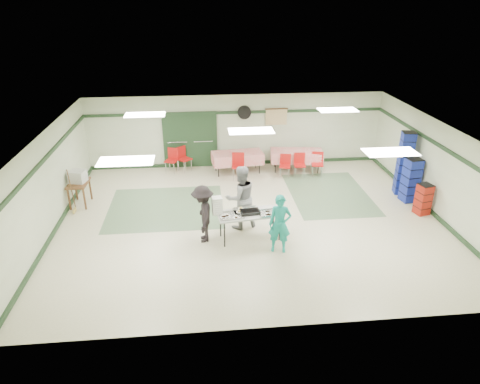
{
  "coord_description": "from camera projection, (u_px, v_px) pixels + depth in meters",
  "views": [
    {
      "loc": [
        -1.37,
        -10.96,
        5.98
      ],
      "look_at": [
        -0.33,
        -0.3,
        1.03
      ],
      "focal_mm": 32.0,
      "sensor_mm": 36.0,
      "label": 1
    }
  ],
  "objects": [
    {
      "name": "wall_left",
      "position": [
        48.0,
        184.0,
        11.48
      ],
      "size": [
        0.0,
        9.0,
        9.0
      ],
      "primitive_type": "plane",
      "rotation": [
        1.57,
        0.0,
        1.57
      ],
      "color": "beige",
      "rests_on": "floor"
    },
    {
      "name": "wall_front",
      "position": [
        280.0,
        270.0,
        7.9
      ],
      "size": [
        11.0,
        0.0,
        11.0
      ],
      "primitive_type": "plane",
      "rotation": [
        -1.57,
        0.0,
        0.0
      ],
      "color": "beige",
      "rests_on": "floor"
    },
    {
      "name": "wall_back",
      "position": [
        236.0,
        131.0,
        16.03
      ],
      "size": [
        11.0,
        0.0,
        11.0
      ],
      "primitive_type": "plane",
      "rotation": [
        1.57,
        0.0,
        0.0
      ],
      "color": "beige",
      "rests_on": "floor"
    },
    {
      "name": "sheet_tray_left",
      "position": [
        231.0,
        216.0,
        11.09
      ],
      "size": [
        0.66,
        0.54,
        0.02
      ],
      "primitive_type": "cube",
      "rotation": [
        0.0,
        0.0,
        0.13
      ],
      "color": "silver",
      "rests_on": "serving_table"
    },
    {
      "name": "crate_stack_blue_b",
      "position": [
        411.0,
        180.0,
        13.36
      ],
      "size": [
        0.49,
        0.49,
        1.43
      ],
      "primitive_type": "cube",
      "rotation": [
        0.0,
        0.0,
        0.13
      ],
      "color": "#192296",
      "rests_on": "floor"
    },
    {
      "name": "serving_table",
      "position": [
        250.0,
        215.0,
        11.27
      ],
      "size": [
        1.8,
        0.92,
        0.76
      ],
      "rotation": [
        0.0,
        0.0,
        0.13
      ],
      "color": "#B0B1AC",
      "rests_on": "floor"
    },
    {
      "name": "crate_stack_red",
      "position": [
        423.0,
        199.0,
        12.65
      ],
      "size": [
        0.44,
        0.44,
        0.96
      ],
      "primitive_type": "cube",
      "rotation": [
        0.0,
        0.0,
        0.23
      ],
      "color": "#A61810",
      "rests_on": "floor"
    },
    {
      "name": "baking_pan",
      "position": [
        250.0,
        212.0,
        11.22
      ],
      "size": [
        0.54,
        0.38,
        0.08
      ],
      "primitive_type": "cube",
      "rotation": [
        0.0,
        0.0,
        0.13
      ],
      "color": "black",
      "rests_on": "serving_table"
    },
    {
      "name": "trim_left",
      "position": [
        44.0,
        160.0,
        11.19
      ],
      "size": [
        0.06,
        9.0,
        0.1
      ],
      "primitive_type": "cube",
      "rotation": [
        0.0,
        0.0,
        1.57
      ],
      "color": "#1E371E",
      "rests_on": "wall_back"
    },
    {
      "name": "office_printer",
      "position": [
        78.0,
        176.0,
        13.09
      ],
      "size": [
        0.54,
        0.5,
        0.36
      ],
      "primitive_type": "cube",
      "rotation": [
        0.0,
        0.0,
        -0.24
      ],
      "color": "#AEAEA9",
      "rests_on": "printer_table"
    },
    {
      "name": "crate_stack_blue_a",
      "position": [
        404.0,
        163.0,
        13.75
      ],
      "size": [
        0.47,
        0.47,
        2.09
      ],
      "primitive_type": "cube",
      "rotation": [
        0.0,
        0.0,
        -0.2
      ],
      "color": "#192296",
      "rests_on": "floor"
    },
    {
      "name": "wall_right",
      "position": [
        438.0,
        170.0,
        12.46
      ],
      "size": [
        0.0,
        9.0,
        9.0
      ],
      "primitive_type": "plane",
      "rotation": [
        1.57,
        0.0,
        -1.57
      ],
      "color": "beige",
      "rests_on": "floor"
    },
    {
      "name": "chair_b",
      "position": [
        285.0,
        163.0,
        15.29
      ],
      "size": [
        0.47,
        0.47,
        0.82
      ],
      "rotation": [
        0.0,
        0.0,
        -0.24
      ],
      "color": "#B2180E",
      "rests_on": "floor"
    },
    {
      "name": "green_patch_a",
      "position": [
        166.0,
        207.0,
        13.22
      ],
      "size": [
        3.5,
        3.0,
        0.01
      ],
      "primitive_type": "cube",
      "color": "#62815E",
      "rests_on": "floor"
    },
    {
      "name": "dining_table_b",
      "position": [
        237.0,
        158.0,
        15.64
      ],
      "size": [
        1.91,
        1.01,
        0.77
      ],
      "rotation": [
        0.0,
        0.0,
        0.11
      ],
      "color": "red",
      "rests_on": "floor"
    },
    {
      "name": "double_door_left",
      "position": [
        178.0,
        141.0,
        15.91
      ],
      "size": [
        0.9,
        0.06,
        2.1
      ],
      "primitive_type": "cube",
      "color": "gray",
      "rests_on": "floor"
    },
    {
      "name": "volunteer_teal",
      "position": [
        280.0,
        224.0,
        10.68
      ],
      "size": [
        0.63,
        0.48,
        1.55
      ],
      "primitive_type": "imported",
      "rotation": [
        0.0,
        0.0,
        -0.22
      ],
      "color": "teal",
      "rests_on": "floor"
    },
    {
      "name": "wall_fan",
      "position": [
        244.0,
        112.0,
        15.71
      ],
      "size": [
        0.5,
        0.1,
        0.5
      ],
      "primitive_type": "cylinder",
      "rotation": [
        1.57,
        0.0,
        0.0
      ],
      "color": "black",
      "rests_on": "wall_back"
    },
    {
      "name": "chair_c",
      "position": [
        317.0,
        161.0,
        15.39
      ],
      "size": [
        0.48,
        0.48,
        0.87
      ],
      "rotation": [
        0.0,
        0.0,
        -0.21
      ],
      "color": "#B2180E",
      "rests_on": "floor"
    },
    {
      "name": "trim_back",
      "position": [
        236.0,
        112.0,
        15.71
      ],
      "size": [
        11.0,
        0.06,
        0.1
      ],
      "primitive_type": "cube",
      "color": "#1E371E",
      "rests_on": "wall_back"
    },
    {
      "name": "door_frame",
      "position": [
        190.0,
        140.0,
        15.93
      ],
      "size": [
        2.0,
        0.03,
        2.15
      ],
      "primitive_type": "cube",
      "color": "#1E371E",
      "rests_on": "floor"
    },
    {
      "name": "baseboard_back",
      "position": [
        236.0,
        163.0,
        16.55
      ],
      "size": [
        11.0,
        0.06,
        0.12
      ],
      "primitive_type": "cube",
      "color": "#1E371E",
      "rests_on": "floor"
    },
    {
      "name": "green_patch_b",
      "position": [
        329.0,
        194.0,
        14.14
      ],
      "size": [
        2.5,
        3.5,
        0.01
      ],
      "primitive_type": "cube",
      "color": "#62815E",
      "rests_on": "floor"
    },
    {
      "name": "chair_a",
      "position": [
        300.0,
        162.0,
        15.34
      ],
      "size": [
        0.43,
        0.43,
        0.85
      ],
      "rotation": [
        0.0,
        0.0,
        -0.1
      ],
      "color": "#B2180E",
      "rests_on": "floor"
    },
    {
      "name": "chair_d",
      "position": [
        238.0,
        163.0,
        15.13
      ],
      "size": [
        0.47,
        0.47,
        0.93
      ],
      "rotation": [
        0.0,
        0.0,
        -0.1
      ],
      "color": "#B2180E",
      "rests_on": "floor"
    },
    {
      "name": "volunteer_grey",
      "position": [
        241.0,
        197.0,
        11.75
      ],
      "size": [
        1.06,
        0.94,
        1.83
      ],
      "primitive_type": "imported",
      "rotation": [
        0.0,
        0.0,
        3.46
      ],
      "color": "gray",
      "rests_on": "floor"
    },
    {
      "name": "volunteer_dark",
      "position": [
        203.0,
        214.0,
        11.15
      ],
      "size": [
        0.61,
        1.03,
        1.57
      ],
      "primitive_type": "imported",
      "rotation": [
        0.0,
        0.0,
        -1.54
      ],
      "color": "black",
      "rests_on": "floor"
    },
    {
      "name": "trim_right",
      "position": [
        441.0,
        147.0,
        12.16
      ],
      "size": [
        0.06,
        9.0,
        0.1
      ],
      "primitive_type": "cube",
      "rotation": [
        0.0,
        0.0,
        1.57
      ],
      "color": "#1E371E",
      "rests_on": "wall_back"
    },
    {
      "name": "double_door_right",
      "position": [
        203.0,
        140.0,
        15.99
      ],
      "size": [
        0.9,
        0.06,
        2.1
      ],
      "primitive_type": "cube",
      "color": "gray",
      "rests_on": "floor"
    },
    {
      "name": "dining_table_a",
      "position": [
        297.0,
        156.0,
        15.83
      ],
      "size": [
        1.97,
        1.07,
        0.77
      ],
      "rotation": [
        0.0,
        0.0,
        -0.13
      ],
      "color": "red",
      "rests_on": "floor"
    },
    {
      "name": "baseboard_right",
      "position": [
        428.0,
        209.0,
        13.0
      ],
      "size": [
        0.06,
        9.0,
        0.12
      ],
      "primitive_type": "cube",
      "rotation": [
        0.0,
        0.0,
        1.57
      ],
      "color": "#1E371E",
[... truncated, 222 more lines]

